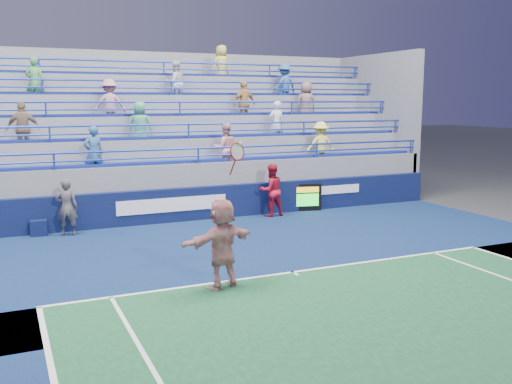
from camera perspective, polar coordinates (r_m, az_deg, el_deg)
name	(u,v)px	position (r m, az deg, el deg)	size (l,w,h in m)	color
ground	(293,273)	(13.20, 3.69, -8.09)	(120.00, 120.00, 0.00)	#333538
sponsor_wall	(201,203)	(18.90, -5.52, -1.12)	(18.00, 0.32, 1.10)	#091434
bleacher_stand	(169,162)	(22.32, -8.69, 2.99)	(18.00, 5.60, 6.13)	slate
serve_speed_board	(302,198)	(20.29, 4.60, -0.56)	(1.41, 0.46, 0.98)	black
judge_chair	(39,226)	(17.82, -20.89, -3.24)	(0.51, 0.51, 0.83)	#0C143C
tennis_player	(222,243)	(11.94, -3.40, -5.15)	(1.86, 1.07, 3.07)	silver
line_judge	(67,207)	(17.40, -18.41, -1.47)	(0.61, 0.40, 1.68)	#131C36
ball_girl	(271,190)	(19.29, 1.52, 0.17)	(0.87, 0.68, 1.79)	#AB1328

